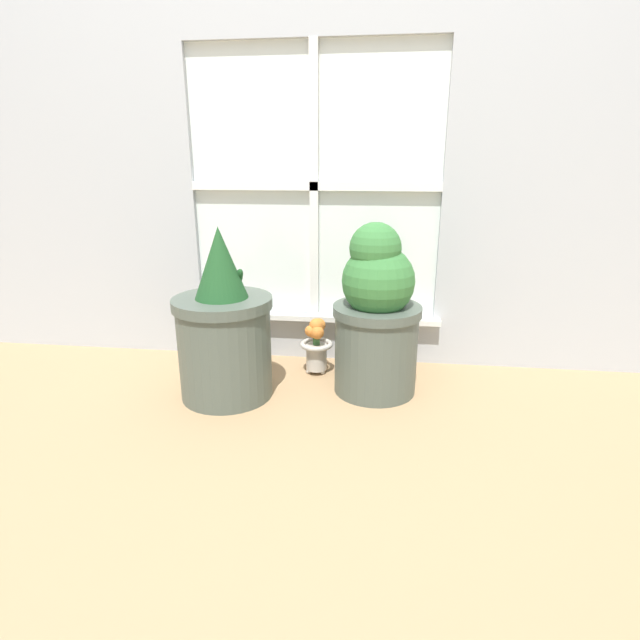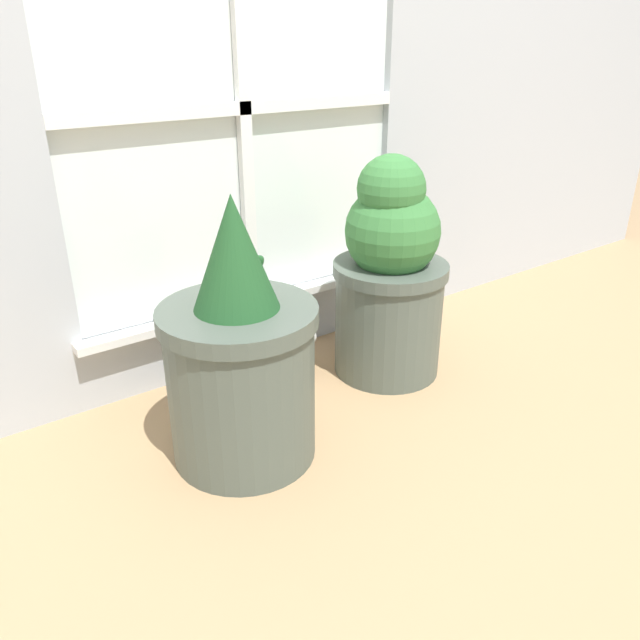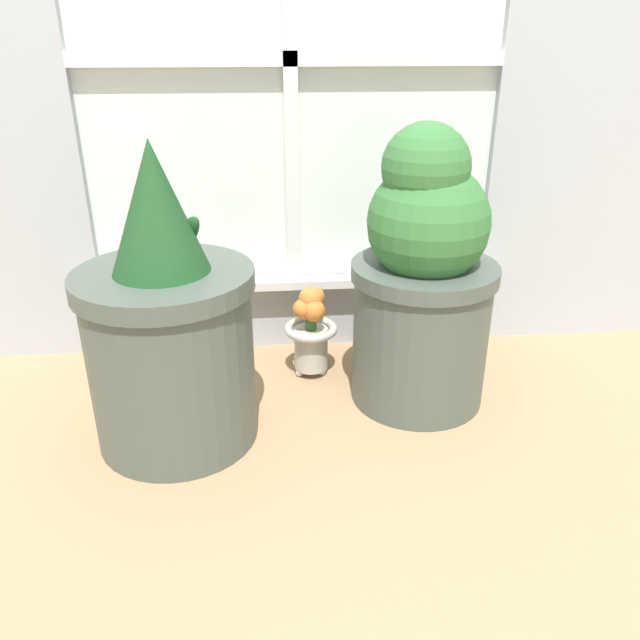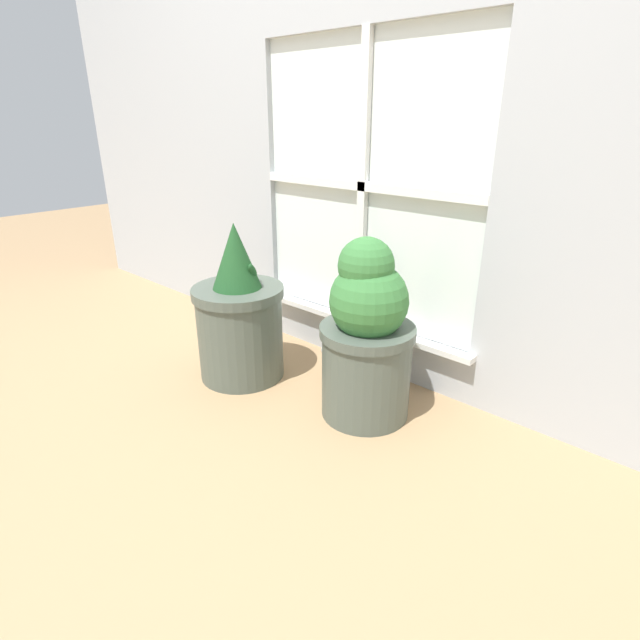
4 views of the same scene
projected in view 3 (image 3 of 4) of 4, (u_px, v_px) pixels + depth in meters
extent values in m
plane|color=tan|center=(310.00, 464.00, 1.32)|extent=(10.00, 10.00, 0.00)
cube|color=#B2B7BC|center=(294.00, 307.00, 1.80)|extent=(1.06, 0.05, 0.21)
cube|color=white|center=(290.00, 58.00, 1.53)|extent=(1.06, 0.02, 1.11)
cube|color=white|center=(290.00, 58.00, 1.51)|extent=(0.04, 0.02, 1.11)
cube|color=white|center=(290.00, 58.00, 1.51)|extent=(1.06, 0.02, 0.04)
cube|color=white|center=(295.00, 282.00, 1.72)|extent=(1.12, 0.06, 0.02)
cylinder|color=#4C564C|center=(172.00, 357.00, 1.33)|extent=(0.35, 0.35, 0.39)
cylinder|color=#4C564C|center=(163.00, 280.00, 1.26)|extent=(0.37, 0.37, 0.04)
cylinder|color=#38281E|center=(163.00, 273.00, 1.25)|extent=(0.32, 0.32, 0.01)
cone|color=#1E4C23|center=(155.00, 207.00, 1.20)|extent=(0.20, 0.20, 0.26)
ellipsoid|color=#1E4C23|center=(188.00, 233.00, 1.26)|extent=(0.09, 0.11, 0.11)
cylinder|color=#4C564C|center=(420.00, 333.00, 1.49)|extent=(0.32, 0.32, 0.35)
cylinder|color=#4C564C|center=(425.00, 271.00, 1.43)|extent=(0.34, 0.34, 0.03)
cylinder|color=#38281E|center=(425.00, 266.00, 1.42)|extent=(0.29, 0.29, 0.01)
sphere|color=#387538|center=(428.00, 223.00, 1.38)|extent=(0.27, 0.27, 0.27)
sphere|color=#387538|center=(426.00, 167.00, 1.32)|extent=(0.19, 0.19, 0.19)
ellipsoid|color=#387538|center=(446.00, 221.00, 1.44)|extent=(0.12, 0.12, 0.14)
sphere|color=#BCB7AD|center=(310.00, 363.00, 1.70)|extent=(0.02, 0.02, 0.02)
sphere|color=#BCB7AD|center=(301.00, 373.00, 1.65)|extent=(0.02, 0.02, 0.02)
sphere|color=#BCB7AD|center=(322.00, 372.00, 1.65)|extent=(0.02, 0.02, 0.02)
cylinder|color=#BCB7AD|center=(311.00, 348.00, 1.64)|extent=(0.09, 0.09, 0.11)
torus|color=#BCB7AD|center=(311.00, 329.00, 1.62)|extent=(0.14, 0.14, 0.02)
cylinder|color=#386633|center=(311.00, 318.00, 1.60)|extent=(0.03, 0.03, 0.06)
sphere|color=orange|center=(311.00, 299.00, 1.58)|extent=(0.06, 0.06, 0.06)
sphere|color=orange|center=(314.00, 297.00, 1.59)|extent=(0.06, 0.06, 0.06)
sphere|color=orange|center=(306.00, 308.00, 1.60)|extent=(0.06, 0.06, 0.06)
sphere|color=orange|center=(302.00, 309.00, 1.57)|extent=(0.05, 0.05, 0.05)
sphere|color=orange|center=(314.00, 311.00, 1.57)|extent=(0.06, 0.06, 0.06)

